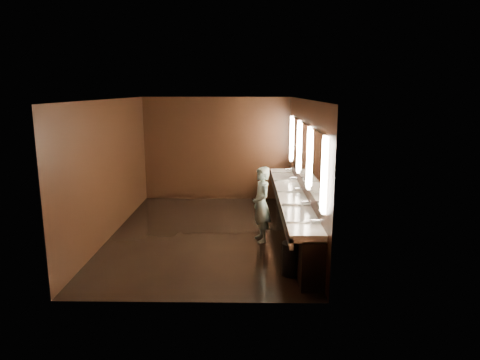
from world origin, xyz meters
TOP-DOWN VIEW (x-y plane):
  - floor at (0.00, 0.00)m, footprint 6.00×6.00m
  - ceiling at (0.00, 0.00)m, footprint 4.00×6.00m
  - wall_back at (0.00, 3.00)m, footprint 4.00×0.02m
  - wall_front at (0.00, -3.00)m, footprint 4.00×0.02m
  - wall_left at (-2.00, 0.00)m, footprint 0.02×6.00m
  - wall_right at (2.00, 0.00)m, footprint 0.02×6.00m
  - sink_counter at (1.79, 0.00)m, footprint 0.55×5.40m
  - mirror_band at (1.98, -0.00)m, footprint 0.06×5.03m
  - person at (1.11, -0.41)m, footprint 0.50×0.63m
  - trash_bin at (1.58, -2.02)m, footprint 0.46×0.46m

SIDE VIEW (x-z plane):
  - floor at x=0.00m, z-range 0.00..0.00m
  - trash_bin at x=1.58m, z-range 0.00..0.54m
  - sink_counter at x=1.79m, z-range -0.01..1.00m
  - person at x=1.11m, z-range 0.00..1.51m
  - wall_back at x=0.00m, z-range 0.00..2.80m
  - wall_front at x=0.00m, z-range 0.00..2.80m
  - wall_left at x=-2.00m, z-range 0.00..2.80m
  - wall_right at x=2.00m, z-range 0.00..2.80m
  - mirror_band at x=1.98m, z-range 1.17..2.32m
  - ceiling at x=0.00m, z-range 2.79..2.81m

